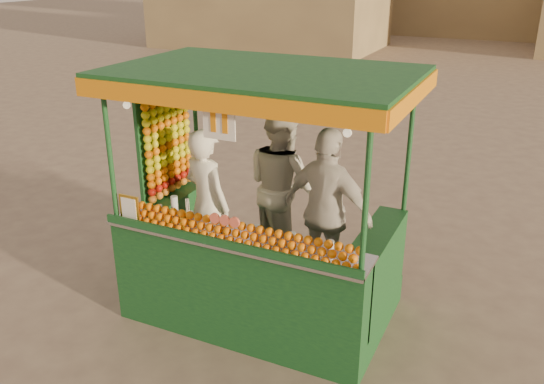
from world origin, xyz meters
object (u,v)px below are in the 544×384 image
at_px(vendor_left, 207,204).
at_px(vendor_middle, 282,186).
at_px(juice_cart, 252,242).
at_px(vendor_right, 327,211).

distance_m(vendor_left, vendor_middle, 0.94).
xyz_separation_m(juice_cart, vendor_middle, (0.00, 0.80, 0.39)).
distance_m(vendor_left, vendor_right, 1.38).
bearing_deg(juice_cart, vendor_middle, 89.87).
height_order(juice_cart, vendor_middle, juice_cart).
bearing_deg(vendor_left, vendor_right, -147.39).
bearing_deg(vendor_middle, juice_cart, 120.18).
xyz_separation_m(juice_cart, vendor_right, (0.72, 0.42, 0.35)).
bearing_deg(juice_cart, vendor_right, 29.94).
relative_size(juice_cart, vendor_left, 1.72).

